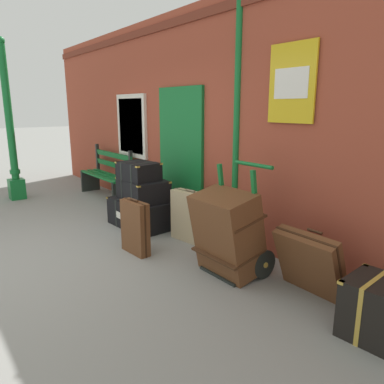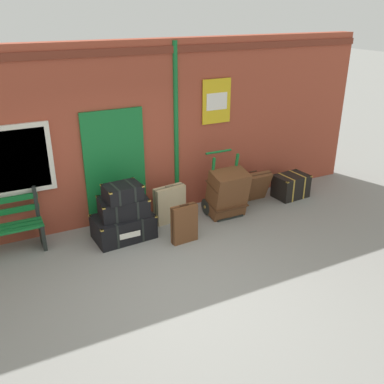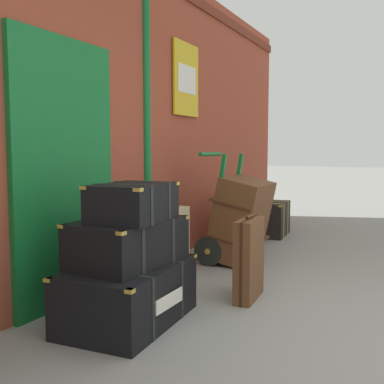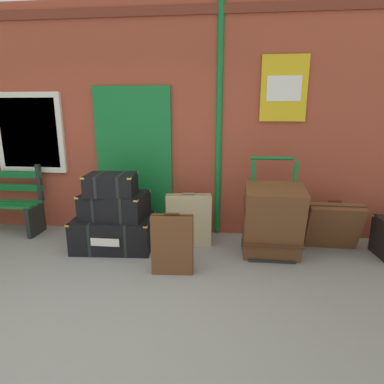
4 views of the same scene
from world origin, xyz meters
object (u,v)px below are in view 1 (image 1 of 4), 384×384
Objects in this scene: steamer_trunk_base at (142,213)px; steamer_trunk_top at (139,171)px; platform_bench at (107,175)px; steamer_trunk_middle at (143,190)px; suitcase_oxblood at (135,227)px; large_brown_trunk at (228,233)px; lamp_post at (11,140)px; suitcase_cream at (310,263)px; porters_trolley at (238,247)px; suitcase_beige at (190,217)px.

steamer_trunk_base is 1.64× the size of steamer_trunk_top.
steamer_trunk_base is (2.06, -0.39, -0.23)m from platform_bench.
suitcase_oxblood is at bearing -35.71° from steamer_trunk_middle.
steamer_trunk_middle is 0.89× the size of large_brown_trunk.
steamer_trunk_base is (3.02, 1.12, -0.96)m from lamp_post.
lamp_post reaches higher than suitcase_cream.
porters_trolley reaches higher than suitcase_cream.
steamer_trunk_middle is 2.83m from suitcase_cream.
suitcase_cream is (1.96, 0.83, -0.01)m from suitcase_oxblood.
suitcase_cream is (2.84, 0.24, 0.12)m from steamer_trunk_base.
platform_bench reaches higher than suitcase_cream.
suitcase_cream is at bearing 13.06° from lamp_post.
porters_trolley reaches higher than suitcase_oxblood.
suitcase_beige reaches higher than suitcase_cream.
porters_trolley is at bearing 3.35° from steamer_trunk_top.
porters_trolley reaches higher than suitcase_beige.
steamer_trunk_top is 2.05m from large_brown_trunk.
steamer_trunk_base is 1.24× the size of steamer_trunk_middle.
porters_trolley reaches higher than steamer_trunk_middle.
steamer_trunk_base is 1.11× the size of large_brown_trunk.
steamer_trunk_top is 0.68× the size of large_brown_trunk.
porters_trolley is (2.02, 0.08, 0.06)m from steamer_trunk_base.
large_brown_trunk reaches higher than steamer_trunk_middle.
porters_trolley reaches higher than platform_bench.
lamp_post is 4.31× the size of suitcase_oxblood.
steamer_trunk_base is 1.07m from suitcase_oxblood.
platform_bench is 1.32× the size of porters_trolley.
steamer_trunk_base is at bearing -10.81° from platform_bench.
steamer_trunk_top is (0.02, -0.04, 0.66)m from steamer_trunk_base.
suitcase_beige is (0.94, 0.19, -0.23)m from steamer_trunk_middle.
suitcase_cream is (2.81, 0.22, -0.25)m from steamer_trunk_middle.
porters_trolley is at bearing 30.59° from suitcase_oxblood.
lamp_post is 3.36m from steamer_trunk_base.
platform_bench is at bearing 169.19° from steamer_trunk_base.
large_brown_trunk is 1.30× the size of suitcase_beige.
platform_bench is 2.16m from steamer_trunk_top.
large_brown_trunk is (2.02, -0.09, 0.26)m from steamer_trunk_base.
lamp_post is 1.93m from platform_bench.
steamer_trunk_top reaches higher than suitcase_beige.
large_brown_trunk is at bearing -6.75° from platform_bench.
steamer_trunk_middle is 0.30m from steamer_trunk_top.
lamp_post is 4.48× the size of suitcase_cream.
platform_bench is 4.10m from porters_trolley.
suitcase_cream is (5.86, 1.36, -0.84)m from lamp_post.
suitcase_beige is at bearing -179.08° from suitcase_cream.
steamer_trunk_base is 0.66m from steamer_trunk_top.
lamp_post is at bearing -166.94° from suitcase_cream.
steamer_trunk_base is 1.54× the size of suitcase_cream.
suitcase_beige reaches higher than steamer_trunk_base.
porters_trolley reaches higher than large_brown_trunk.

